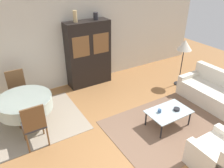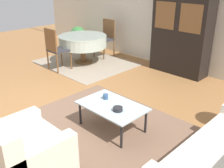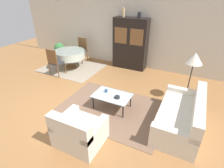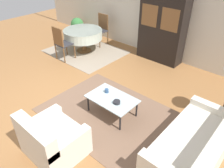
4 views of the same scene
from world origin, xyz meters
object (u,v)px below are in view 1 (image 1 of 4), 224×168
(coffee_table, at_px, (169,112))
(vase_tall, at_px, (75,16))
(dining_chair_far, at_px, (18,88))
(cup, at_px, (159,111))
(dining_chair_near, at_px, (34,123))
(dining_table, at_px, (25,104))
(floor_lamp, at_px, (185,46))
(couch, at_px, (216,94))
(display_cabinet, at_px, (88,54))
(vase_short, at_px, (96,16))
(armchair, at_px, (222,156))
(bowl, at_px, (177,109))

(coffee_table, xyz_separation_m, vase_tall, (-0.96, 2.89, 1.77))
(dining_chair_far, height_order, cup, dining_chair_far)
(dining_chair_near, height_order, cup, dining_chair_near)
(dining_table, xyz_separation_m, floor_lamp, (4.58, -0.41, 0.68))
(couch, relative_size, display_cabinet, 0.95)
(couch, distance_m, dining_chair_near, 4.69)
(floor_lamp, xyz_separation_m, vase_short, (-2.11, 1.55, 0.83))
(vase_tall, bearing_deg, floor_lamp, -29.50)
(floor_lamp, bearing_deg, vase_tall, 150.50)
(armchair, height_order, dining_table, armchair)
(couch, height_order, vase_short, vase_short)
(armchair, xyz_separation_m, floor_lamp, (1.83, 2.77, 0.95))
(bowl, bearing_deg, couch, 3.56)
(dining_chair_near, bearing_deg, vase_tall, 47.04)
(dining_table, relative_size, bowl, 8.75)
(bowl, height_order, vase_tall, vase_tall)
(couch, distance_m, bowl, 1.62)
(couch, relative_size, vase_short, 9.22)
(couch, bearing_deg, display_cabinet, 40.26)
(couch, relative_size, coffee_table, 1.88)
(couch, distance_m, vase_tall, 4.37)
(coffee_table, bearing_deg, bowl, -19.77)
(dining_chair_near, height_order, vase_short, vase_short)
(display_cabinet, xyz_separation_m, dining_chair_far, (-2.18, -0.29, -0.40))
(floor_lamp, relative_size, vase_short, 7.14)
(armchair, bearing_deg, dining_table, 130.77)
(couch, height_order, floor_lamp, floor_lamp)
(floor_lamp, bearing_deg, dining_chair_far, 164.66)
(dining_table, bearing_deg, vase_tall, 31.64)
(dining_table, bearing_deg, coffee_table, -32.02)
(vase_tall, xyz_separation_m, vase_short, (0.63, 0.00, -0.06))
(dining_chair_far, xyz_separation_m, vase_short, (2.47, 0.29, 1.50))
(vase_tall, relative_size, vase_short, 1.56)
(dining_chair_far, bearing_deg, couch, 150.85)
(dining_chair_near, bearing_deg, vase_short, 38.70)
(couch, distance_m, dining_table, 4.91)
(armchair, bearing_deg, cup, 96.20)
(display_cabinet, height_order, vase_tall, vase_tall)
(couch, bearing_deg, bowl, 93.56)
(vase_tall, bearing_deg, coffee_table, -71.60)
(dining_chair_near, bearing_deg, dining_chair_far, 90.00)
(coffee_table, bearing_deg, couch, 1.13)
(display_cabinet, bearing_deg, cup, -81.76)
(couch, relative_size, dining_chair_far, 1.84)
(coffee_table, xyz_separation_m, dining_table, (-2.80, 1.75, 0.21))
(couch, height_order, coffee_table, couch)
(couch, distance_m, coffee_table, 1.79)
(vase_tall, bearing_deg, cup, -75.24)
(cup, height_order, vase_tall, vase_tall)
(armchair, relative_size, vase_short, 4.59)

